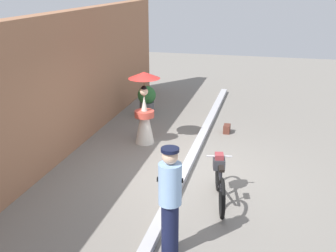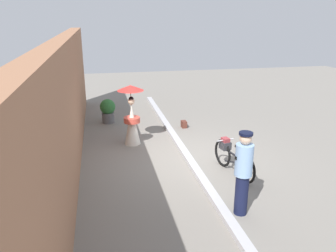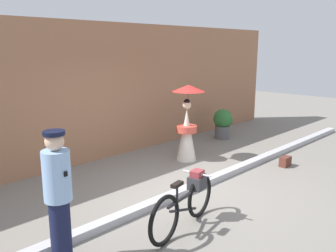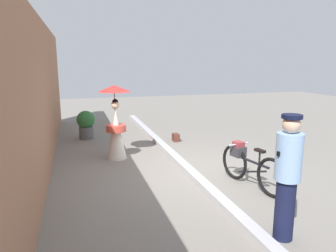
% 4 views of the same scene
% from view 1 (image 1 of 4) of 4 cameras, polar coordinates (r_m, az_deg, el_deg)
% --- Properties ---
extents(ground_plane, '(30.00, 30.00, 0.00)m').
position_cam_1_polar(ground_plane, '(9.10, 2.34, -6.33)').
color(ground_plane, gray).
extents(building_wall, '(14.00, 0.40, 3.25)m').
position_cam_1_polar(building_wall, '(9.59, -15.78, 4.65)').
color(building_wall, '#9E6B4C').
rests_on(building_wall, ground_plane).
extents(sidewalk_curb, '(14.00, 0.20, 0.12)m').
position_cam_1_polar(sidewalk_curb, '(9.07, 2.34, -5.99)').
color(sidewalk_curb, '#B2B2B7').
rests_on(sidewalk_curb, ground_plane).
extents(bicycle_near_officer, '(1.71, 0.52, 0.81)m').
position_cam_1_polar(bicycle_near_officer, '(7.89, 7.03, -7.26)').
color(bicycle_near_officer, black).
rests_on(bicycle_near_officer, ground_plane).
extents(person_officer, '(0.34, 0.38, 1.71)m').
position_cam_1_polar(person_officer, '(6.20, 0.27, -9.83)').
color(person_officer, '#141938').
rests_on(person_officer, ground_plane).
extents(person_with_parasol, '(0.78, 0.78, 1.81)m').
position_cam_1_polar(person_with_parasol, '(10.43, -3.22, 2.39)').
color(person_with_parasol, silver).
rests_on(person_with_parasol, ground_plane).
extents(potted_plant_by_door, '(0.57, 0.56, 0.88)m').
position_cam_1_polar(potted_plant_by_door, '(12.86, -2.84, 3.72)').
color(potted_plant_by_door, '#59595B').
rests_on(potted_plant_by_door, ground_plane).
extents(backpack_on_pavement, '(0.29, 0.17, 0.23)m').
position_cam_1_polar(backpack_on_pavement, '(11.44, 8.00, -0.36)').
color(backpack_on_pavement, '#592D23').
rests_on(backpack_on_pavement, ground_plane).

